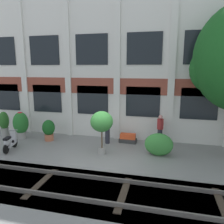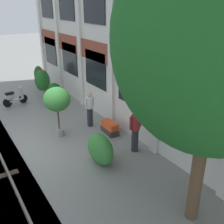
{
  "view_description": "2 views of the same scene",
  "coord_description": "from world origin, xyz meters",
  "px_view_note": "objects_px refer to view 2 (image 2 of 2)",
  "views": [
    {
      "loc": [
        2.64,
        -9.19,
        4.13
      ],
      "look_at": [
        0.02,
        1.69,
        1.86
      ],
      "focal_mm": 35.0,
      "sensor_mm": 36.0,
      "label": 1
    },
    {
      "loc": [
        9.3,
        -2.95,
        5.21
      ],
      "look_at": [
        1.27,
        2.19,
        1.2
      ],
      "focal_mm": 42.0,
      "sensor_mm": 36.0,
      "label": 2
    }
  ],
  "objects_px": {
    "broadleaf_tree": "(217,44)",
    "resident_watching_tracks": "(90,108)",
    "potted_plant_glazed_jar": "(39,77)",
    "potted_plant_square_trough": "(110,128)",
    "potted_plant_terracotta_small": "(57,101)",
    "potted_plant_fluted_column": "(55,93)",
    "potted_plant_ribbed_drum": "(42,81)",
    "topiary_hedge": "(100,149)",
    "scooter_near_curb": "(14,97)",
    "resident_by_doorway": "(135,129)"
  },
  "relations": [
    {
      "from": "potted_plant_glazed_jar",
      "to": "resident_watching_tracks",
      "type": "xyz_separation_m",
      "value": [
        6.52,
        0.16,
        0.04
      ]
    },
    {
      "from": "broadleaf_tree",
      "to": "resident_watching_tracks",
      "type": "bearing_deg",
      "value": 176.55
    },
    {
      "from": "potted_plant_glazed_jar",
      "to": "broadleaf_tree",
      "type": "bearing_deg",
      "value": -1.0
    },
    {
      "from": "scooter_near_curb",
      "to": "resident_watching_tracks",
      "type": "relative_size",
      "value": 0.86
    },
    {
      "from": "potted_plant_glazed_jar",
      "to": "resident_watching_tracks",
      "type": "height_order",
      "value": "resident_watching_tracks"
    },
    {
      "from": "potted_plant_fluted_column",
      "to": "topiary_hedge",
      "type": "distance_m",
      "value": 6.28
    },
    {
      "from": "potted_plant_glazed_jar",
      "to": "resident_watching_tracks",
      "type": "distance_m",
      "value": 6.52
    },
    {
      "from": "potted_plant_terracotta_small",
      "to": "potted_plant_ribbed_drum",
      "type": "distance_m",
      "value": 5.45
    },
    {
      "from": "scooter_near_curb",
      "to": "resident_by_doorway",
      "type": "xyz_separation_m",
      "value": [
        7.35,
        2.63,
        0.46
      ]
    },
    {
      "from": "resident_watching_tracks",
      "to": "resident_by_doorway",
      "type": "bearing_deg",
      "value": 170.96
    },
    {
      "from": "scooter_near_curb",
      "to": "resident_watching_tracks",
      "type": "bearing_deg",
      "value": -75.65
    },
    {
      "from": "potted_plant_square_trough",
      "to": "topiary_hedge",
      "type": "height_order",
      "value": "topiary_hedge"
    },
    {
      "from": "scooter_near_curb",
      "to": "potted_plant_square_trough",
      "type": "bearing_deg",
      "value": -77.12
    },
    {
      "from": "broadleaf_tree",
      "to": "potted_plant_glazed_jar",
      "type": "relative_size",
      "value": 4.6
    },
    {
      "from": "broadleaf_tree",
      "to": "resident_watching_tracks",
      "type": "xyz_separation_m",
      "value": [
        -6.28,
        0.38,
        -3.59
      ]
    },
    {
      "from": "potted_plant_glazed_jar",
      "to": "topiary_hedge",
      "type": "height_order",
      "value": "potted_plant_glazed_jar"
    },
    {
      "from": "broadleaf_tree",
      "to": "potted_plant_square_trough",
      "type": "relative_size",
      "value": 7.11
    },
    {
      "from": "potted_plant_square_trough",
      "to": "potted_plant_fluted_column",
      "type": "xyz_separation_m",
      "value": [
        -4.5,
        -0.69,
        0.42
      ]
    },
    {
      "from": "scooter_near_curb",
      "to": "resident_by_doorway",
      "type": "distance_m",
      "value": 7.82
    },
    {
      "from": "potted_plant_terracotta_small",
      "to": "scooter_near_curb",
      "type": "bearing_deg",
      "value": -171.13
    },
    {
      "from": "potted_plant_terracotta_small",
      "to": "resident_by_doorway",
      "type": "xyz_separation_m",
      "value": [
        2.71,
        1.91,
        -0.67
      ]
    },
    {
      "from": "potted_plant_terracotta_small",
      "to": "potted_plant_fluted_column",
      "type": "height_order",
      "value": "potted_plant_terracotta_small"
    },
    {
      "from": "broadleaf_tree",
      "to": "scooter_near_curb",
      "type": "relative_size",
      "value": 5.11
    },
    {
      "from": "potted_plant_terracotta_small",
      "to": "resident_by_doorway",
      "type": "relative_size",
      "value": 1.27
    },
    {
      "from": "broadleaf_tree",
      "to": "resident_watching_tracks",
      "type": "relative_size",
      "value": 4.37
    },
    {
      "from": "broadleaf_tree",
      "to": "potted_plant_terracotta_small",
      "type": "bearing_deg",
      "value": -169.4
    },
    {
      "from": "broadleaf_tree",
      "to": "potted_plant_square_trough",
      "type": "distance_m",
      "value": 6.72
    },
    {
      "from": "potted_plant_ribbed_drum",
      "to": "topiary_hedge",
      "type": "bearing_deg",
      "value": -5.12
    },
    {
      "from": "potted_plant_terracotta_small",
      "to": "potted_plant_square_trough",
      "type": "height_order",
      "value": "potted_plant_terracotta_small"
    },
    {
      "from": "potted_plant_glazed_jar",
      "to": "resident_watching_tracks",
      "type": "bearing_deg",
      "value": 1.36
    },
    {
      "from": "resident_watching_tracks",
      "to": "potted_plant_terracotta_small",
      "type": "bearing_deg",
      "value": 78.02
    },
    {
      "from": "potted_plant_ribbed_drum",
      "to": "resident_watching_tracks",
      "type": "height_order",
      "value": "potted_plant_ribbed_drum"
    },
    {
      "from": "potted_plant_terracotta_small",
      "to": "potted_plant_fluted_column",
      "type": "bearing_deg",
      "value": 161.21
    },
    {
      "from": "broadleaf_tree",
      "to": "topiary_hedge",
      "type": "distance_m",
      "value": 5.26
    },
    {
      "from": "potted_plant_square_trough",
      "to": "resident_watching_tracks",
      "type": "bearing_deg",
      "value": -161.4
    },
    {
      "from": "potted_plant_ribbed_drum",
      "to": "broadleaf_tree",
      "type": "bearing_deg",
      "value": 0.09
    },
    {
      "from": "potted_plant_square_trough",
      "to": "potted_plant_ribbed_drum",
      "type": "bearing_deg",
      "value": -173.04
    },
    {
      "from": "broadleaf_tree",
      "to": "potted_plant_fluted_column",
      "type": "bearing_deg",
      "value": 179.71
    },
    {
      "from": "broadleaf_tree",
      "to": "potted_plant_glazed_jar",
      "type": "bearing_deg",
      "value": 179.0
    },
    {
      "from": "broadleaf_tree",
      "to": "potted_plant_ribbed_drum",
      "type": "xyz_separation_m",
      "value": [
        -11.45,
        -0.02,
        -3.51
      ]
    },
    {
      "from": "potted_plant_square_trough",
      "to": "potted_plant_terracotta_small",
      "type": "bearing_deg",
      "value": -116.94
    },
    {
      "from": "potted_plant_glazed_jar",
      "to": "resident_watching_tracks",
      "type": "relative_size",
      "value": 0.95
    },
    {
      "from": "potted_plant_terracotta_small",
      "to": "topiary_hedge",
      "type": "distance_m",
      "value": 2.91
    },
    {
      "from": "scooter_near_curb",
      "to": "topiary_hedge",
      "type": "relative_size",
      "value": 1.02
    },
    {
      "from": "broadleaf_tree",
      "to": "potted_plant_terracotta_small",
      "type": "relative_size",
      "value": 3.3
    },
    {
      "from": "potted_plant_fluted_column",
      "to": "resident_by_doorway",
      "type": "bearing_deg",
      "value": 6.44
    },
    {
      "from": "potted_plant_terracotta_small",
      "to": "potted_plant_ribbed_drum",
      "type": "relative_size",
      "value": 1.31
    },
    {
      "from": "resident_by_doorway",
      "to": "resident_watching_tracks",
      "type": "height_order",
      "value": "resident_by_doorway"
    },
    {
      "from": "potted_plant_terracotta_small",
      "to": "potted_plant_ribbed_drum",
      "type": "xyz_separation_m",
      "value": [
        -5.29,
        1.13,
        -0.63
      ]
    },
    {
      "from": "potted_plant_terracotta_small",
      "to": "potted_plant_fluted_column",
      "type": "relative_size",
      "value": 1.74
    }
  ]
}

